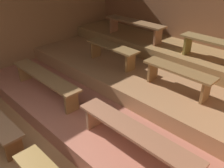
{
  "coord_description": "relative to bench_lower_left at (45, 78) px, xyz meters",
  "views": [
    {
      "loc": [
        2.76,
        -0.33,
        2.82
      ],
      "look_at": [
        -0.07,
        2.45,
        0.64
      ],
      "focal_mm": 39.12,
      "sensor_mm": 36.0,
      "label": 1
    }
  ],
  "objects": [
    {
      "name": "bench_lower_left",
      "position": [
        0.0,
        0.0,
        0.0
      ],
      "size": [
        1.95,
        0.34,
        0.42
      ],
      "color": "olive",
      "rests_on": "platform_lower"
    },
    {
      "name": "bench_upper_left",
      "position": [
        0.05,
        2.57,
        0.58
      ],
      "size": [
        1.67,
        0.34,
        0.42
      ],
      "color": "olive",
      "rests_on": "platform_upper"
    },
    {
      "name": "platform_upper",
      "position": [
        1.15,
        2.76,
        0.1
      ],
      "size": [
        5.91,
        1.11,
        0.29
      ],
      "primitive_type": "cube",
      "color": "#9C7647",
      "rests_on": "platform_middle"
    },
    {
      "name": "bench_middle_left",
      "position": [
        0.32,
        1.52,
        0.28
      ],
      "size": [
        1.32,
        0.34,
        0.42
      ],
      "color": "olive",
      "rests_on": "platform_middle"
    },
    {
      "name": "wall_left",
      "position": [
        -1.84,
        0.82,
        0.76
      ],
      "size": [
        0.06,
        5.8,
        2.79
      ],
      "primitive_type": "cube",
      "color": "#906641",
      "rests_on": "ground"
    },
    {
      "name": "platform_middle",
      "position": [
        1.15,
        2.04,
        -0.2
      ],
      "size": [
        5.91,
        2.57,
        0.29
      ],
      "primitive_type": "cube",
      "color": "#A7774E",
      "rests_on": "platform_lower"
    },
    {
      "name": "bench_lower_right",
      "position": [
        2.3,
        0.0,
        0.0
      ],
      "size": [
        1.95,
        0.34,
        0.42
      ],
      "color": "#935F43",
      "rests_on": "platform_lower"
    },
    {
      "name": "ground",
      "position": [
        1.15,
        0.82,
        -0.68
      ],
      "size": [
        6.71,
        5.8,
        0.08
      ],
      "primitive_type": "cube",
      "color": "#A16F44"
    },
    {
      "name": "bench_middle_right",
      "position": [
        1.98,
        1.52,
        0.28
      ],
      "size": [
        1.32,
        0.34,
        0.42
      ],
      "color": "olive",
      "rests_on": "platform_middle"
    },
    {
      "name": "platform_lower",
      "position": [
        1.15,
        1.37,
        -0.49
      ],
      "size": [
        5.91,
        3.9,
        0.29
      ],
      "primitive_type": "cube",
      "color": "#AC6551",
      "rests_on": "ground"
    },
    {
      "name": "bench_upper_right",
      "position": [
        2.25,
        2.57,
        0.58
      ],
      "size": [
        1.67,
        0.34,
        0.42
      ],
      "color": "olive",
      "rests_on": "platform_upper"
    },
    {
      "name": "wall_back",
      "position": [
        1.15,
        3.35,
        0.76
      ],
      "size": [
        6.71,
        0.06,
        2.79
      ],
      "primitive_type": "cube",
      "color": "#8F5C3B",
      "rests_on": "ground"
    }
  ]
}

